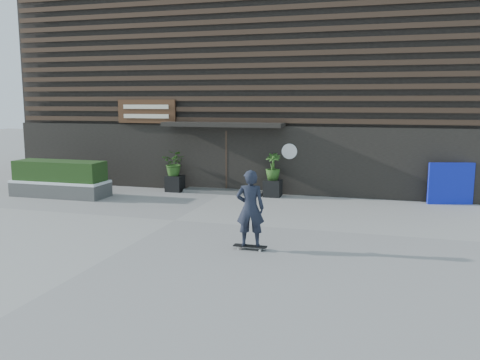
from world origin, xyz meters
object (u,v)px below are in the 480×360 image
(planter_pot_left, at_px, (175,183))
(blue_tarp, at_px, (451,184))
(raised_bed, at_px, (61,189))
(planter_pot_right, at_px, (273,188))
(skateboarder, at_px, (250,208))

(planter_pot_left, height_order, blue_tarp, blue_tarp)
(raised_bed, distance_m, blue_tarp, 13.55)
(planter_pot_right, relative_size, raised_bed, 0.17)
(planter_pot_right, relative_size, blue_tarp, 0.40)
(planter_pot_left, xyz_separation_m, blue_tarp, (9.76, 0.30, 0.39))
(skateboarder, bearing_deg, planter_pot_left, 125.68)
(planter_pot_right, bearing_deg, blue_tarp, 2.88)
(planter_pot_left, relative_size, blue_tarp, 0.40)
(raised_bed, height_order, blue_tarp, blue_tarp)
(raised_bed, bearing_deg, planter_pot_left, 30.13)
(planter_pot_left, distance_m, skateboarder, 8.14)
(skateboarder, bearing_deg, raised_bed, 151.42)
(blue_tarp, bearing_deg, skateboarder, -141.04)
(planter_pot_left, xyz_separation_m, planter_pot_right, (3.80, 0.00, 0.00))
(planter_pot_left, height_order, planter_pot_right, same)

